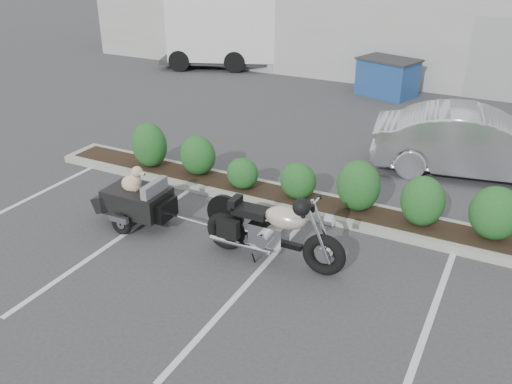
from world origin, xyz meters
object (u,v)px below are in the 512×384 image
at_px(sedan, 477,143).
at_px(dumpster, 387,77).
at_px(motorcycle, 272,231).
at_px(pet_trailer, 137,199).
at_px(delivery_truck, 241,32).

distance_m(sedan, dumpster, 6.57).
relative_size(motorcycle, sedan, 0.55).
xyz_separation_m(motorcycle, pet_trailer, (-2.79, 0.02, -0.07)).
height_order(motorcycle, delivery_truck, delivery_truck).
height_order(motorcycle, dumpster, motorcycle).
relative_size(dumpster, delivery_truck, 0.32).
relative_size(motorcycle, delivery_truck, 0.37).
bearing_deg(dumpster, delivery_truck, -175.93).
xyz_separation_m(dumpster, delivery_truck, (-6.33, 1.49, 0.77)).
height_order(pet_trailer, delivery_truck, delivery_truck).
xyz_separation_m(sedan, delivery_truck, (-9.82, 7.06, 0.65)).
xyz_separation_m(motorcycle, dumpster, (-1.04, 10.89, 0.05)).
distance_m(pet_trailer, delivery_truck, 13.21).
height_order(pet_trailer, sedan, sedan).
bearing_deg(motorcycle, sedan, 63.98).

